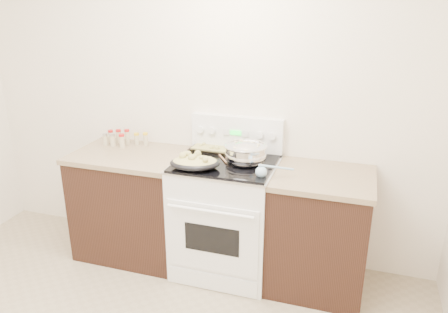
% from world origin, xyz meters
% --- Properties ---
extents(room_shell, '(4.10, 3.60, 2.75)m').
position_xyz_m(room_shell, '(0.00, 0.00, 1.70)').
color(room_shell, white).
rests_on(room_shell, ground).
extents(counter_left, '(0.93, 0.67, 0.92)m').
position_xyz_m(counter_left, '(-0.48, 1.43, 0.46)').
color(counter_left, black).
rests_on(counter_left, ground).
extents(counter_right, '(0.73, 0.67, 0.92)m').
position_xyz_m(counter_right, '(1.08, 1.43, 0.46)').
color(counter_right, black).
rests_on(counter_right, ground).
extents(kitchen_range, '(0.78, 0.73, 1.22)m').
position_xyz_m(kitchen_range, '(0.35, 1.42, 0.49)').
color(kitchen_range, white).
rests_on(kitchen_range, ground).
extents(mixing_bowl, '(0.36, 0.36, 0.19)m').
position_xyz_m(mixing_bowl, '(0.50, 1.43, 1.02)').
color(mixing_bowl, silver).
rests_on(mixing_bowl, kitchen_range).
extents(roasting_pan, '(0.42, 0.34, 0.12)m').
position_xyz_m(roasting_pan, '(0.18, 1.21, 0.99)').
color(roasting_pan, black).
rests_on(roasting_pan, kitchen_range).
extents(baking_sheet, '(0.42, 0.30, 0.06)m').
position_xyz_m(baking_sheet, '(0.19, 1.66, 0.96)').
color(baking_sheet, black).
rests_on(baking_sheet, kitchen_range).
extents(wooden_spoon, '(0.17, 0.24, 0.04)m').
position_xyz_m(wooden_spoon, '(0.25, 1.43, 0.95)').
color(wooden_spoon, '#A16E49').
rests_on(wooden_spoon, kitchen_range).
extents(blue_ladle, '(0.25, 0.17, 0.10)m').
position_xyz_m(blue_ladle, '(0.68, 1.22, 0.98)').
color(blue_ladle, '#95C0DF').
rests_on(blue_ladle, kitchen_range).
extents(spice_jars, '(0.38, 0.15, 0.13)m').
position_xyz_m(spice_jars, '(-0.65, 1.60, 0.98)').
color(spice_jars, '#BFB28C').
rests_on(spice_jars, counter_left).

